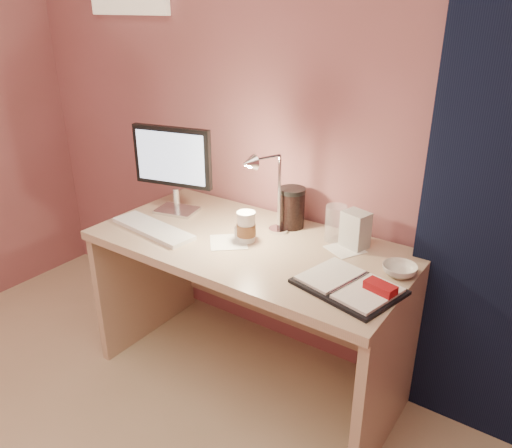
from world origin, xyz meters
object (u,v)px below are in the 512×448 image
Objects in this scene: planner at (351,286)px; dark_jar at (292,210)px; desk at (260,280)px; clear_cup at (336,223)px; keyboard at (153,229)px; monitor at (173,162)px; bowl at (400,270)px; lotion_bottle at (240,230)px; desk_lamp at (275,189)px; product_box at (355,230)px; coffee_cup at (246,227)px.

planner is 0.59m from dark_jar.
desk is 8.83× the size of clear_cup.
keyboard is 1.09× the size of planner.
desk is 3.44× the size of planner.
monitor is 1.16m from bowl.
desk is 0.54m from keyboard.
keyboard is 3.38× the size of bowl.
lotion_bottle is at bearing -123.28° from desk.
dark_jar reaches higher than lotion_bottle.
desk is 3.27× the size of monitor.
clear_cup is 0.23m from dark_jar.
planner is 3.09× the size of bowl.
desk is 0.36m from dark_jar.
desk_lamp reaches higher than clear_cup.
clear_cup is at bearing 28.18° from desk.
keyboard is 1.17× the size of desk_lamp.
desk is at bearing -178.51° from bowl.
product_box is (0.44, 0.22, 0.03)m from lotion_bottle.
desk_lamp is (0.58, 0.00, -0.02)m from monitor.
monitor is at bearing 170.34° from lotion_bottle.
planner is 2.42× the size of dark_jar.
coffee_cup is 0.03m from lotion_bottle.
desk_lamp reaches higher than lotion_bottle.
monitor is at bearing -176.96° from planner.
bowl is at bearing 23.56° from desk_lamp.
bowl is 0.28m from product_box.
lotion_bottle is at bearing -22.50° from monitor.
monitor is at bearing 112.86° from keyboard.
bowl is at bearing 7.75° from lotion_bottle.
monitor reaches higher than keyboard.
desk is 10.63× the size of bowl.
clear_cup is 0.94× the size of dark_jar.
desk is at bearing 73.33° from coffee_cup.
product_box is at bearing 125.97° from planner.
product_box is at bearing 26.39° from lotion_bottle.
clear_cup is at bearing 36.07° from coffee_cup.
monitor is at bearing -168.82° from clear_cup.
monitor is 3.19× the size of coffee_cup.
desk is 0.52m from product_box.
lotion_bottle is (-0.58, 0.11, 0.03)m from planner.
coffee_cup is at bearing -108.86° from dark_jar.
planner reaches higher than bowl.
bowl is 0.34× the size of desk_lamp.
product_box reaches higher than bowl.
monitor is 0.50m from lotion_bottle.
clear_cup reaches higher than lotion_bottle.
bowl is 0.69m from lotion_bottle.
clear_cup is 1.00× the size of product_box.
product_box reaches higher than coffee_cup.
keyboard is at bearing -152.30° from desk.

